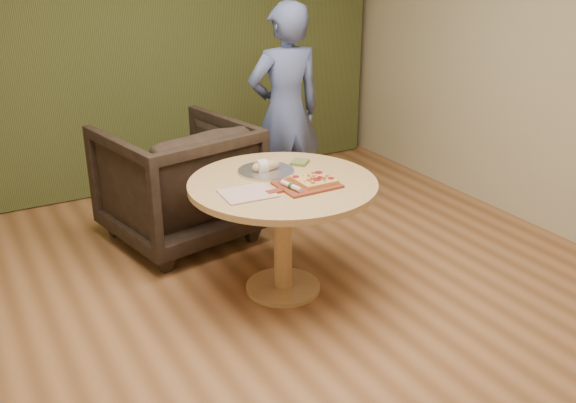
% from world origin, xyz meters
% --- Properties ---
extents(room_shell, '(5.04, 6.04, 2.84)m').
position_xyz_m(room_shell, '(0.00, 0.00, 1.40)').
color(room_shell, '#9B663E').
rests_on(room_shell, ground).
extents(curtain, '(4.80, 0.14, 2.78)m').
position_xyz_m(curtain, '(0.00, 2.90, 1.40)').
color(curtain, '#343C1B').
rests_on(curtain, ground).
extents(pedestal_table, '(1.16, 1.16, 0.75)m').
position_xyz_m(pedestal_table, '(0.26, 0.62, 0.61)').
color(pedestal_table, tan).
rests_on(pedestal_table, ground).
extents(pizza_paddle, '(0.45, 0.28, 0.01)m').
position_xyz_m(pizza_paddle, '(0.34, 0.48, 0.76)').
color(pizza_paddle, maroon).
rests_on(pizza_paddle, pedestal_table).
extents(flatbread_pizza, '(0.22, 0.22, 0.04)m').
position_xyz_m(flatbread_pizza, '(0.40, 0.49, 0.78)').
color(flatbread_pizza, '#E1A958').
rests_on(flatbread_pizza, pizza_paddle).
extents(cutlery_roll, '(0.06, 0.20, 0.03)m').
position_xyz_m(cutlery_roll, '(0.22, 0.45, 0.78)').
color(cutlery_roll, beige).
rests_on(cutlery_roll, pizza_paddle).
extents(newspaper, '(0.32, 0.27, 0.01)m').
position_xyz_m(newspaper, '(-0.02, 0.53, 0.76)').
color(newspaper, silver).
rests_on(newspaper, pedestal_table).
extents(serving_tray, '(0.36, 0.36, 0.02)m').
position_xyz_m(serving_tray, '(0.25, 0.81, 0.76)').
color(serving_tray, silver).
rests_on(serving_tray, pedestal_table).
extents(bread_roll, '(0.19, 0.09, 0.09)m').
position_xyz_m(bread_roll, '(0.24, 0.81, 0.79)').
color(bread_roll, tan).
rests_on(bread_roll, serving_tray).
extents(green_packet, '(0.16, 0.15, 0.02)m').
position_xyz_m(green_packet, '(0.51, 0.85, 0.76)').
color(green_packet, '#4A5A28').
rests_on(green_packet, pedestal_table).
extents(armchair, '(1.12, 1.07, 0.99)m').
position_xyz_m(armchair, '(-0.04, 1.68, 0.50)').
color(armchair, black).
rests_on(armchair, ground).
extents(person_standing, '(0.64, 0.44, 1.70)m').
position_xyz_m(person_standing, '(0.89, 1.72, 0.85)').
color(person_standing, '#48588B').
rests_on(person_standing, ground).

